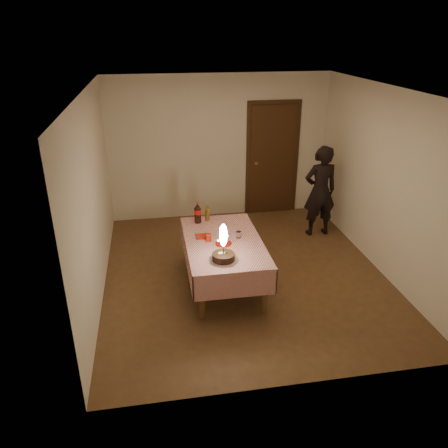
# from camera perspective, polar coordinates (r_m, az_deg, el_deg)

# --- Properties ---
(ground) EXTENTS (4.00, 4.50, 0.01)m
(ground) POSITION_cam_1_polar(r_m,az_deg,el_deg) (6.48, 2.61, -6.35)
(ground) COLOR brown
(ground) RESTS_ON ground
(room_shell) EXTENTS (4.04, 4.54, 2.62)m
(room_shell) POSITION_cam_1_polar(r_m,az_deg,el_deg) (5.89, 3.09, 8.03)
(room_shell) COLOR silver
(room_shell) RESTS_ON ground
(dining_table) EXTENTS (1.02, 1.72, 0.68)m
(dining_table) POSITION_cam_1_polar(r_m,az_deg,el_deg) (5.92, -0.08, -2.97)
(dining_table) COLOR brown
(dining_table) RESTS_ON ground
(birthday_cake) EXTENTS (0.35, 0.35, 0.49)m
(birthday_cake) POSITION_cam_1_polar(r_m,az_deg,el_deg) (5.34, -0.08, -3.64)
(birthday_cake) COLOR white
(birthday_cake) RESTS_ON dining_table
(red_plate) EXTENTS (0.22, 0.22, 0.01)m
(red_plate) POSITION_cam_1_polar(r_m,az_deg,el_deg) (5.78, -0.05, -2.57)
(red_plate) COLOR #A5140B
(red_plate) RESTS_ON dining_table
(red_cup) EXTENTS (0.08, 0.08, 0.10)m
(red_cup) POSITION_cam_1_polar(r_m,az_deg,el_deg) (5.84, -2.07, -1.78)
(red_cup) COLOR #B1200C
(red_cup) RESTS_ON dining_table
(clear_cup) EXTENTS (0.07, 0.07, 0.09)m
(clear_cup) POSITION_cam_1_polar(r_m,az_deg,el_deg) (5.93, 1.91, -1.40)
(clear_cup) COLOR white
(clear_cup) RESTS_ON dining_table
(napkin_stack) EXTENTS (0.15, 0.15, 0.02)m
(napkin_stack) POSITION_cam_1_polar(r_m,az_deg,el_deg) (5.97, -2.98, -1.62)
(napkin_stack) COLOR #A82113
(napkin_stack) RESTS_ON dining_table
(cola_bottle) EXTENTS (0.10, 0.10, 0.32)m
(cola_bottle) POSITION_cam_1_polar(r_m,az_deg,el_deg) (6.36, -3.46, 1.47)
(cola_bottle) COLOR black
(cola_bottle) RESTS_ON dining_table
(amber_bottle_left) EXTENTS (0.06, 0.06, 0.26)m
(amber_bottle_left) POSITION_cam_1_polar(r_m,az_deg,el_deg) (6.43, -2.20, 1.44)
(amber_bottle_left) COLOR brown
(amber_bottle_left) RESTS_ON dining_table
(photographer) EXTENTS (0.59, 0.45, 1.57)m
(photographer) POSITION_cam_1_polar(r_m,az_deg,el_deg) (7.54, 12.43, 4.23)
(photographer) COLOR black
(photographer) RESTS_ON ground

